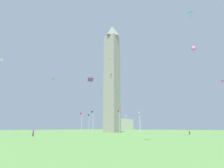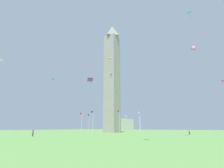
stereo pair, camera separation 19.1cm
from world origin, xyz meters
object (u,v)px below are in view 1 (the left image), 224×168
at_px(kite_purple_diamond, 90,80).
at_px(kite_orange_delta, 110,58).
at_px(person_gray_shirt, 189,132).
at_px(kite_white_diamond, 0,60).
at_px(flagpole_ne, 119,121).
at_px(flagpole_se, 140,122).
at_px(flagpole_e, 139,121).
at_px(kite_pink_delta, 194,49).
at_px(obelisk_monument, 112,75).
at_px(kite_cyan_diamond, 190,13).
at_px(kite_red_diamond, 223,81).
at_px(flagpole_s, 126,123).
at_px(flagpole_nw, 82,122).
at_px(person_purple_shirt, 33,133).
at_px(distant_building, 120,124).
at_px(flagpole_n, 93,121).
at_px(flagpole_w, 89,122).
at_px(flagpole_sw, 107,123).
at_px(kite_green_diamond, 53,79).

bearing_deg(kite_purple_diamond, kite_orange_delta, -156.38).
distance_m(person_gray_shirt, kite_white_diamond, 57.66).
distance_m(flagpole_ne, flagpole_se, 18.59).
bearing_deg(flagpole_e, kite_pink_delta, 81.00).
bearing_deg(kite_purple_diamond, flagpole_ne, -168.26).
distance_m(obelisk_monument, kite_cyan_diamond, 45.64).
bearing_deg(kite_red_diamond, person_gray_shirt, -38.94).
xyz_separation_m(flagpole_s, flagpole_nw, (22.44, -9.29, 0.00)).
height_order(flagpole_s, kite_cyan_diamond, kite_cyan_diamond).
bearing_deg(person_purple_shirt, distant_building, 28.20).
height_order(flagpole_se, kite_pink_delta, kite_pink_delta).
xyz_separation_m(flagpole_n, kite_orange_delta, (-7.10, 2.76, 27.14)).
bearing_deg(flagpole_w, kite_pink_delta, 85.77).
distance_m(kite_cyan_diamond, distant_building, 127.39).
height_order(kite_purple_diamond, distant_building, kite_purple_diamond).
xyz_separation_m(kite_pink_delta, kite_orange_delta, (2.40, -33.37, 3.14)).
bearing_deg(flagpole_w, kite_cyan_diamond, 64.92).
bearing_deg(kite_cyan_diamond, obelisk_monument, -122.18).
height_order(flagpole_ne, flagpole_sw, same).
height_order(flagpole_sw, kite_orange_delta, kite_orange_delta).
xyz_separation_m(flagpole_sw, kite_pink_delta, (12.94, 45.43, 24.00)).
bearing_deg(person_purple_shirt, obelisk_monument, 11.86).
bearing_deg(flagpole_w, flagpole_se, 112.50).
bearing_deg(kite_pink_delta, flagpole_nw, -82.91).
xyz_separation_m(person_purple_shirt, kite_white_diamond, (6.54, -7.79, 18.39)).
distance_m(flagpole_n, kite_green_diamond, 22.24).
relative_size(person_purple_shirt, kite_orange_delta, 0.94).
bearing_deg(flagpole_s, kite_green_diamond, -17.52).
distance_m(person_gray_shirt, kite_pink_delta, 28.06).
bearing_deg(kite_orange_delta, kite_white_diamond, -10.74).
distance_m(kite_orange_delta, kite_white_diamond, 42.36).
bearing_deg(flagpole_nw, flagpole_n, 67.50).
height_order(kite_pink_delta, kite_green_diamond, kite_pink_delta).
bearing_deg(person_purple_shirt, flagpole_n, 14.05).
xyz_separation_m(person_purple_shirt, kite_purple_diamond, (-7.72, 10.92, 13.40)).
bearing_deg(person_purple_shirt, flagpole_sw, 21.70).
relative_size(flagpole_n, flagpole_w, 1.00).
height_order(flagpole_s, kite_green_diamond, kite_green_diamond).
bearing_deg(kite_red_diamond, kite_green_diamond, -60.21).
distance_m(person_purple_shirt, kite_pink_delta, 56.00).
distance_m(obelisk_monument, kite_white_diamond, 46.61).
bearing_deg(kite_cyan_diamond, flagpole_n, -105.99).
distance_m(kite_orange_delta, kite_red_diamond, 44.52).
xyz_separation_m(kite_purple_diamond, kite_orange_delta, (-25.52, -11.16, 17.47)).
height_order(person_gray_shirt, kite_cyan_diamond, kite_cyan_diamond).
bearing_deg(flagpole_sw, flagpole_se, 90.00).
xyz_separation_m(flagpole_w, kite_cyan_diamond, (24.19, 51.68, 24.60)).
bearing_deg(flagpole_ne, kite_purple_diamond, 11.74).
height_order(obelisk_monument, kite_pink_delta, obelisk_monument).
relative_size(flagpole_nw, kite_purple_diamond, 3.60).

